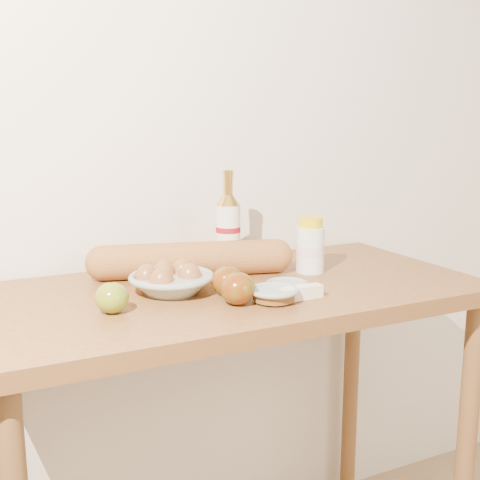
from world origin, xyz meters
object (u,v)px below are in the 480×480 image
at_px(bourbon_bottle, 228,230).
at_px(table, 235,334).
at_px(cream_bottle, 310,247).
at_px(baguette, 192,259).
at_px(egg_bowl, 171,281).

bearing_deg(bourbon_bottle, table, -109.49).
xyz_separation_m(table, cream_bottle, (0.24, 0.04, 0.19)).
xyz_separation_m(cream_bottle, baguette, (-0.30, 0.10, -0.02)).
xyz_separation_m(bourbon_bottle, egg_bowl, (-0.21, -0.14, -0.08)).
bearing_deg(cream_bottle, baguette, 149.86).
relative_size(bourbon_bottle, egg_bowl, 1.15).
bearing_deg(baguette, egg_bowl, -114.72).
height_order(table, bourbon_bottle, bourbon_bottle).
bearing_deg(baguette, table, -51.36).
bearing_deg(bourbon_bottle, baguette, -170.12).
xyz_separation_m(bourbon_bottle, baguette, (-0.11, -0.02, -0.06)).
distance_m(bourbon_bottle, baguette, 0.13).
height_order(bourbon_bottle, baguette, bourbon_bottle).
relative_size(table, cream_bottle, 8.12).
height_order(table, egg_bowl, egg_bowl).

